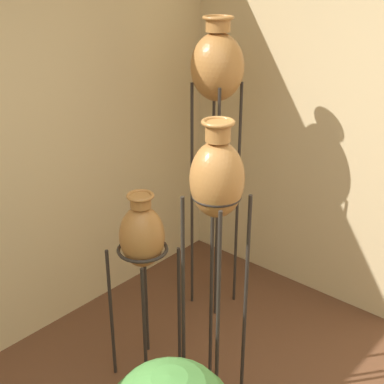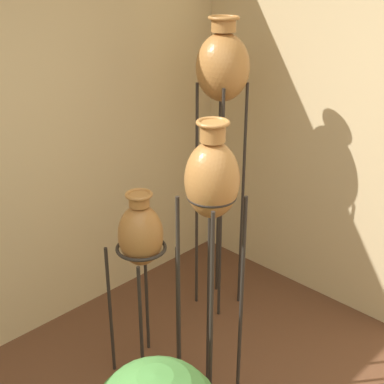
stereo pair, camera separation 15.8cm
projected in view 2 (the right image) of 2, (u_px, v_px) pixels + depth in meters
The scene contains 3 objects.
vase_stand_tall at pixel (223, 73), 3.28m from camera, with size 0.33×0.33×2.02m.
vase_stand_medium at pixel (212, 187), 2.53m from camera, with size 0.26×0.26×1.67m.
vase_stand_short at pixel (141, 238), 2.94m from camera, with size 0.30×0.30×1.20m.
Camera 2 is at (-0.97, -0.73, 2.35)m, focal length 50.00 mm.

